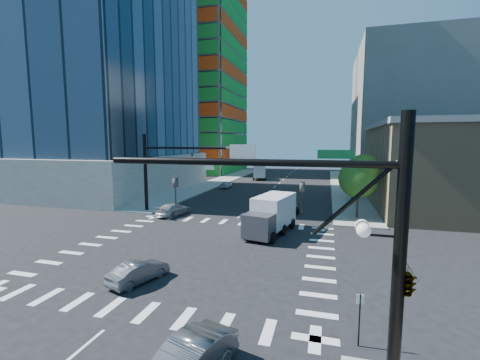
% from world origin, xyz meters
% --- Properties ---
extents(ground, '(160.00, 160.00, 0.00)m').
position_xyz_m(ground, '(0.00, 0.00, 0.00)').
color(ground, black).
rests_on(ground, ground).
extents(road_markings, '(20.00, 20.00, 0.01)m').
position_xyz_m(road_markings, '(0.00, 0.00, 0.01)').
color(road_markings, silver).
rests_on(road_markings, ground).
extents(sidewalk_ne, '(5.00, 60.00, 0.15)m').
position_xyz_m(sidewalk_ne, '(12.50, 40.00, 0.07)').
color(sidewalk_ne, gray).
rests_on(sidewalk_ne, ground).
extents(sidewalk_nw, '(5.00, 60.00, 0.15)m').
position_xyz_m(sidewalk_nw, '(-12.50, 40.00, 0.07)').
color(sidewalk_nw, gray).
rests_on(sidewalk_nw, ground).
extents(construction_building, '(25.16, 34.50, 70.60)m').
position_xyz_m(construction_building, '(-27.41, 61.93, 24.61)').
color(construction_building, slate).
rests_on(construction_building, ground).
extents(commercial_building, '(20.50, 22.50, 10.60)m').
position_xyz_m(commercial_building, '(25.00, 22.00, 5.31)').
color(commercial_building, '#947955').
rests_on(commercial_building, ground).
extents(bg_building_ne, '(24.00, 30.00, 28.00)m').
position_xyz_m(bg_building_ne, '(27.00, 55.00, 14.00)').
color(bg_building_ne, slate).
rests_on(bg_building_ne, ground).
extents(signal_mast_se, '(10.51, 2.48, 9.00)m').
position_xyz_m(signal_mast_se, '(10.60, -11.50, 5.01)').
color(signal_mast_se, black).
rests_on(signal_mast_se, sidewalk_se).
extents(signal_mast_nw, '(10.20, 0.40, 9.00)m').
position_xyz_m(signal_mast_nw, '(-10.00, 11.50, 5.49)').
color(signal_mast_nw, black).
rests_on(signal_mast_nw, sidewalk_nw).
extents(tree_south, '(4.16, 4.16, 6.82)m').
position_xyz_m(tree_south, '(12.63, 13.90, 4.69)').
color(tree_south, '#382316').
rests_on(tree_south, sidewalk_ne).
extents(tree_north, '(3.54, 3.52, 5.78)m').
position_xyz_m(tree_north, '(12.93, 25.90, 3.99)').
color(tree_north, '#382316').
rests_on(tree_north, sidewalk_ne).
extents(no_parking_sign, '(0.30, 0.06, 2.20)m').
position_xyz_m(no_parking_sign, '(10.70, -9.00, 1.38)').
color(no_parking_sign, black).
rests_on(no_parking_sign, ground).
extents(car_nb_far, '(2.69, 4.99, 1.33)m').
position_xyz_m(car_nb_far, '(5.03, 15.73, 0.67)').
color(car_nb_far, black).
rests_on(car_nb_far, ground).
extents(car_sb_near, '(2.83, 4.98, 1.36)m').
position_xyz_m(car_sb_near, '(-7.33, 10.26, 0.68)').
color(car_sb_near, '#B2B2B2').
rests_on(car_sb_near, ground).
extents(car_sb_mid, '(1.61, 3.80, 1.28)m').
position_xyz_m(car_sb_mid, '(-8.16, 32.28, 0.64)').
color(car_sb_mid, '#BABBC3').
rests_on(car_sb_mid, ground).
extents(car_sb_cross, '(2.45, 3.99, 1.24)m').
position_xyz_m(car_sb_cross, '(-1.28, -6.06, 0.62)').
color(car_sb_cross, '#58575D').
rests_on(car_sb_cross, ground).
extents(box_truck_near, '(3.99, 6.84, 3.37)m').
position_xyz_m(box_truck_near, '(4.43, 5.79, 1.49)').
color(box_truck_near, black).
rests_on(box_truck_near, ground).
extents(box_truck_far, '(4.01, 6.86, 3.37)m').
position_xyz_m(box_truck_far, '(-5.31, 47.56, 1.49)').
color(box_truck_far, black).
rests_on(box_truck_far, ground).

